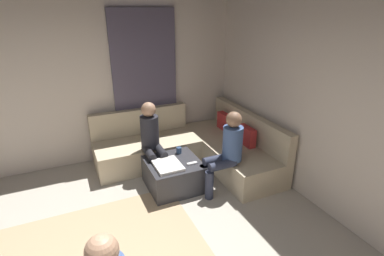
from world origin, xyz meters
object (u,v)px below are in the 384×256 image
Objects in this scene: ottoman at (174,174)px; person_on_couch_side at (152,138)px; game_remote at (192,163)px; coffee_mug at (179,150)px; person_on_couch_back at (226,150)px; sectional_couch at (194,147)px.

ottoman is 0.63× the size of person_on_couch_side.
person_on_couch_side is at bearing -145.75° from game_remote.
person_on_couch_back is (0.61, 0.47, 0.19)m from coffee_mug.
coffee_mug is 0.79m from person_on_couch_back.
coffee_mug reaches higher than game_remote.
person_on_couch_side is at bearing -79.25° from sectional_couch.
person_on_couch_back is at bearing 3.34° from sectional_couch.
person_on_couch_side is (-0.41, -0.18, 0.45)m from ottoman.
sectional_couch is 2.12× the size of person_on_couch_back.
person_on_couch_side reaches higher than game_remote.
sectional_couch is 1.02m from person_on_couch_back.
ottoman is 5.07× the size of game_remote.
ottoman is at bearing 113.90° from person_on_couch_side.
person_on_couch_side is at bearing -156.10° from ottoman.
person_on_couch_back is 1.00× the size of person_on_couch_side.
person_on_couch_back is (0.21, 0.43, 0.23)m from game_remote.
coffee_mug is at bearing -174.29° from game_remote.
person_on_couch_side reaches higher than sectional_couch.
coffee_mug is (0.34, -0.42, 0.19)m from sectional_couch.
game_remote is at bearing 124.25° from person_on_couch_side.
person_on_couch_side is (0.15, -0.78, 0.38)m from sectional_couch.
coffee_mug is (-0.22, 0.18, 0.26)m from ottoman.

